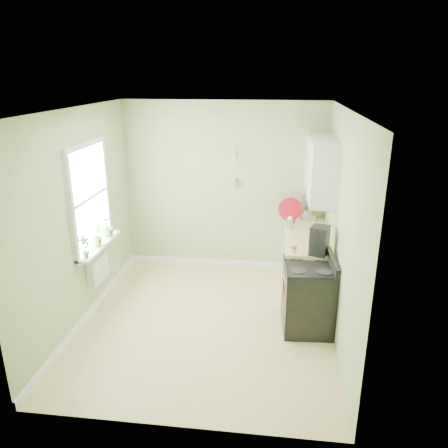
# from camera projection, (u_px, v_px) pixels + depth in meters

# --- Properties ---
(floor) EXTENTS (3.20, 3.60, 0.02)m
(floor) POSITION_uv_depth(u_px,v_px,m) (207.00, 322.00, 5.71)
(floor) COLOR tan
(floor) RESTS_ON ground
(ceiling) EXTENTS (3.20, 3.60, 0.02)m
(ceiling) POSITION_uv_depth(u_px,v_px,m) (204.00, 108.00, 4.81)
(ceiling) COLOR white
(ceiling) RESTS_ON wall_back
(wall_back) EXTENTS (3.20, 0.02, 2.70)m
(wall_back) POSITION_uv_depth(u_px,v_px,m) (224.00, 187.00, 6.96)
(wall_back) COLOR #A3B87D
(wall_back) RESTS_ON floor
(wall_left) EXTENTS (0.02, 3.60, 2.70)m
(wall_left) POSITION_uv_depth(u_px,v_px,m) (79.00, 219.00, 5.45)
(wall_left) COLOR #A3B87D
(wall_left) RESTS_ON floor
(wall_right) EXTENTS (0.02, 3.60, 2.70)m
(wall_right) POSITION_uv_depth(u_px,v_px,m) (342.00, 230.00, 5.07)
(wall_right) COLOR #A3B87D
(wall_right) RESTS_ON floor
(base_cabinets) EXTENTS (0.60, 1.60, 0.87)m
(base_cabinets) POSITION_uv_depth(u_px,v_px,m) (306.00, 265.00, 6.35)
(base_cabinets) COLOR white
(base_cabinets) RESTS_ON floor
(countertop) EXTENTS (0.64, 1.60, 0.04)m
(countertop) POSITION_uv_depth(u_px,v_px,m) (307.00, 236.00, 6.20)
(countertop) COLOR #EDDB91
(countertop) RESTS_ON base_cabinets
(upper_cabinets) EXTENTS (0.35, 1.40, 0.80)m
(upper_cabinets) POSITION_uv_depth(u_px,v_px,m) (321.00, 168.00, 5.96)
(upper_cabinets) COLOR white
(upper_cabinets) RESTS_ON wall_right
(window) EXTENTS (0.06, 1.14, 1.44)m
(window) POSITION_uv_depth(u_px,v_px,m) (89.00, 198.00, 5.66)
(window) COLOR white
(window) RESTS_ON wall_left
(window_sill) EXTENTS (0.18, 1.14, 0.04)m
(window_sill) POSITION_uv_depth(u_px,v_px,m) (99.00, 246.00, 5.87)
(window_sill) COLOR white
(window_sill) RESTS_ON wall_left
(radiator) EXTENTS (0.12, 0.50, 0.35)m
(radiator) POSITION_uv_depth(u_px,v_px,m) (98.00, 269.00, 5.94)
(radiator) COLOR white
(radiator) RESTS_ON wall_left
(wall_utensils) EXTENTS (0.02, 0.14, 0.58)m
(wall_utensils) POSITION_uv_depth(u_px,v_px,m) (237.00, 175.00, 6.84)
(wall_utensils) COLOR #EDDB91
(wall_utensils) RESTS_ON wall_back
(stove) EXTENTS (0.66, 0.74, 0.98)m
(stove) POSITION_uv_depth(u_px,v_px,m) (308.00, 296.00, 5.46)
(stove) COLOR black
(stove) RESTS_ON floor
(stand_mixer) EXTENTS (0.25, 0.37, 0.42)m
(stand_mixer) POSITION_uv_depth(u_px,v_px,m) (307.00, 207.00, 6.83)
(stand_mixer) COLOR #B2B2B7
(stand_mixer) RESTS_ON countertop
(kettle) EXTENTS (0.20, 0.12, 0.20)m
(kettle) POSITION_uv_depth(u_px,v_px,m) (290.00, 222.00, 6.38)
(kettle) COLOR silver
(kettle) RESTS_ON countertop
(coffee_maker) EXTENTS (0.27, 0.28, 0.37)m
(coffee_maker) POSITION_uv_depth(u_px,v_px,m) (319.00, 241.00, 5.47)
(coffee_maker) COLOR black
(coffee_maker) RESTS_ON countertop
(red_tray) EXTENTS (0.36, 0.09, 0.36)m
(red_tray) POSITION_uv_depth(u_px,v_px,m) (290.00, 209.00, 6.73)
(red_tray) COLOR maroon
(red_tray) RESTS_ON countertop
(jar) EXTENTS (0.08, 0.08, 0.09)m
(jar) POSITION_uv_depth(u_px,v_px,m) (294.00, 250.00, 5.55)
(jar) COLOR #C2B09F
(jar) RESTS_ON countertop
(plant_a) EXTENTS (0.18, 0.18, 0.29)m
(plant_a) POSITION_uv_depth(u_px,v_px,m) (85.00, 247.00, 5.40)
(plant_a) COLOR #3E792C
(plant_a) RESTS_ON window_sill
(plant_b) EXTENTS (0.19, 0.21, 0.31)m
(plant_b) POSITION_uv_depth(u_px,v_px,m) (97.00, 235.00, 5.76)
(plant_b) COLOR #3E792C
(plant_b) RESTS_ON window_sill
(plant_c) EXTENTS (0.22, 0.22, 0.29)m
(plant_c) POSITION_uv_depth(u_px,v_px,m) (107.00, 227.00, 6.10)
(plant_c) COLOR #3E792C
(plant_c) RESTS_ON window_sill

